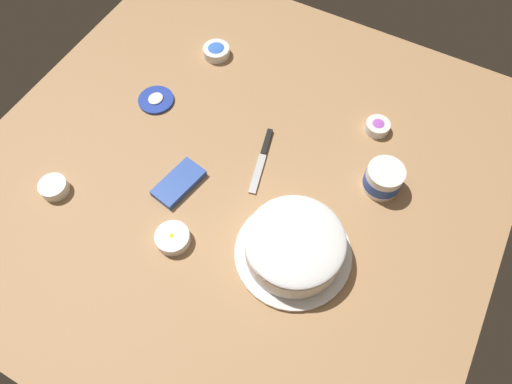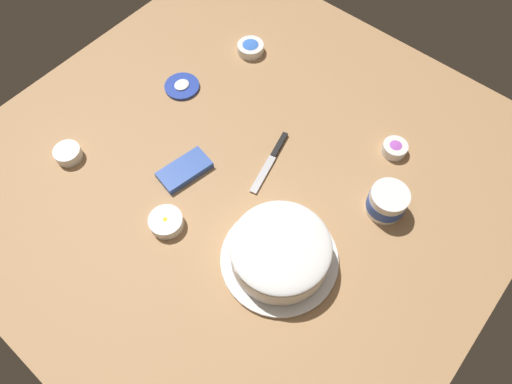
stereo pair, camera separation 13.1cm
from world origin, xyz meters
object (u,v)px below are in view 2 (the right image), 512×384
(sprinkle_bowl_rainbow, at_px, (395,148))
(frosted_cake, at_px, (280,253))
(frosting_tub, at_px, (387,201))
(spreading_knife, at_px, (273,157))
(sprinkle_bowl_yellow, at_px, (166,222))
(sprinkle_bowl_blue, at_px, (251,48))
(sprinkle_bowl_green, at_px, (68,153))
(candy_box_lower, at_px, (185,170))
(frosting_tub_lid, at_px, (182,86))

(sprinkle_bowl_rainbow, bearing_deg, frosted_cake, -5.38)
(frosting_tub, bearing_deg, spreading_knife, -79.05)
(frosted_cake, relative_size, frosting_tub, 2.89)
(sprinkle_bowl_yellow, bearing_deg, sprinkle_bowl_blue, -158.80)
(spreading_knife, xyz_separation_m, sprinkle_bowl_rainbow, (-0.26, 0.27, 0.01))
(sprinkle_bowl_green, distance_m, candy_box_lower, 0.36)
(spreading_knife, height_order, candy_box_lower, candy_box_lower)
(frosting_tub, height_order, spreading_knife, frosting_tub)
(frosted_cake, distance_m, spreading_knife, 0.34)
(sprinkle_bowl_yellow, xyz_separation_m, sprinkle_bowl_green, (0.03, -0.39, 0.00))
(sprinkle_bowl_yellow, distance_m, sprinkle_bowl_rainbow, 0.72)
(candy_box_lower, bearing_deg, sprinkle_bowl_yellow, 39.02)
(frosting_tub, bearing_deg, candy_box_lower, -61.99)
(sprinkle_bowl_green, bearing_deg, sprinkle_bowl_blue, 169.16)
(frosted_cake, xyz_separation_m, candy_box_lower, (-0.04, -0.39, -0.04))
(frosted_cake, distance_m, candy_box_lower, 0.40)
(spreading_knife, bearing_deg, candy_box_lower, -38.87)
(sprinkle_bowl_blue, relative_size, sprinkle_bowl_green, 1.15)
(frosting_tub, distance_m, sprinkle_bowl_yellow, 0.62)
(frosting_tub, xyz_separation_m, spreading_knife, (0.07, -0.36, -0.04))
(frosting_tub, relative_size, candy_box_lower, 0.70)
(candy_box_lower, bearing_deg, sprinkle_bowl_rainbow, 147.64)
(sprinkle_bowl_yellow, height_order, sprinkle_bowl_rainbow, same)
(sprinkle_bowl_blue, xyz_separation_m, sprinkle_bowl_green, (0.70, -0.13, 0.00))
(sprinkle_bowl_blue, distance_m, candy_box_lower, 0.54)
(sprinkle_bowl_rainbow, height_order, sprinkle_bowl_green, same)
(sprinkle_bowl_yellow, distance_m, sprinkle_bowl_green, 0.39)
(frosted_cake, xyz_separation_m, sprinkle_bowl_rainbow, (-0.50, 0.05, -0.03))
(frosted_cake, distance_m, sprinkle_bowl_green, 0.72)
(frosting_tub_lid, relative_size, spreading_knife, 0.50)
(frosted_cake, bearing_deg, sprinkle_bowl_rainbow, 174.62)
(frosting_tub_lid, distance_m, sprinkle_bowl_rainbow, 0.72)
(spreading_knife, xyz_separation_m, sprinkle_bowl_green, (0.40, -0.48, 0.01))
(frosting_tub, relative_size, sprinkle_bowl_green, 1.36)
(frosting_tub_lid, relative_size, sprinkle_bowl_green, 1.44)
(sprinkle_bowl_blue, height_order, sprinkle_bowl_rainbow, sprinkle_bowl_blue)
(sprinkle_bowl_yellow, bearing_deg, sprinkle_bowl_rainbow, 150.38)
(sprinkle_bowl_yellow, relative_size, sprinkle_bowl_green, 1.18)
(sprinkle_bowl_blue, bearing_deg, candy_box_lower, 18.90)
(spreading_knife, distance_m, sprinkle_bowl_blue, 0.46)
(frosting_tub_lid, bearing_deg, sprinkle_bowl_yellow, 39.83)
(frosting_tub, bearing_deg, sprinkle_bowl_blue, -108.27)
(spreading_knife, height_order, sprinkle_bowl_green, sprinkle_bowl_green)
(sprinkle_bowl_blue, relative_size, candy_box_lower, 0.59)
(spreading_knife, distance_m, sprinkle_bowl_green, 0.62)
(frosting_tub_lid, distance_m, sprinkle_bowl_green, 0.43)
(frosting_tub, distance_m, sprinkle_bowl_rainbow, 0.21)
(sprinkle_bowl_green, xyz_separation_m, candy_box_lower, (-0.19, 0.31, -0.01))
(sprinkle_bowl_rainbow, xyz_separation_m, sprinkle_bowl_green, (0.66, -0.75, 0.00))
(frosted_cake, xyz_separation_m, frosting_tub, (-0.32, 0.13, -0.01))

